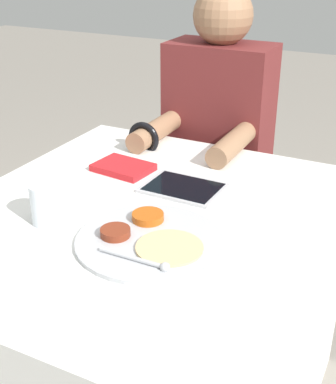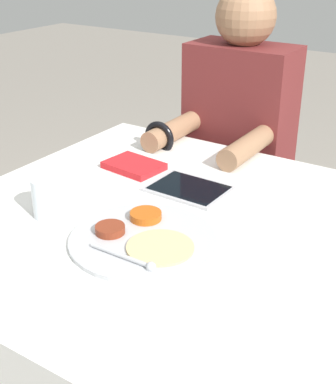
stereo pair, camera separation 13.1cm
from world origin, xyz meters
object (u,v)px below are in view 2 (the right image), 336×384
Objects in this scene: person_diner at (236,169)px; thali_tray at (142,238)px; tablet_device at (189,189)px; red_notebook at (134,166)px; drinking_glass at (47,198)px.

thali_tray is at bearing -78.74° from person_diner.
tablet_device is 0.56m from person_diner.
person_diner reaches higher than tablet_device.
red_notebook is 0.52m from person_diner.
red_notebook is 0.14× the size of person_diner.
person_diner reaches higher than drinking_glass.
red_notebook is at bearing 170.15° from tablet_device.
person_diner is (0.10, 0.49, -0.16)m from red_notebook.
person_diner reaches higher than red_notebook.
thali_tray is 0.27m from drinking_glass.
red_notebook is at bearing 89.87° from drinking_glass.
thali_tray is 1.56× the size of tablet_device.
person_diner reaches higher than thali_tray.
tablet_device is at bearing 55.78° from drinking_glass.
drinking_glass is at bearing -173.89° from thali_tray.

